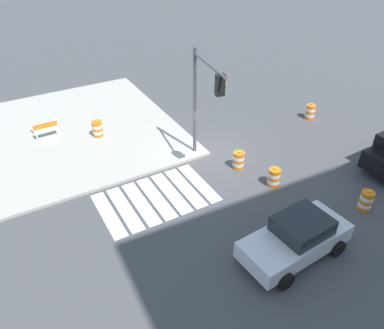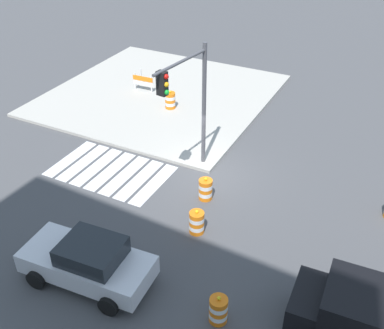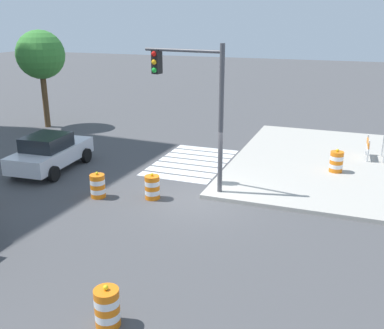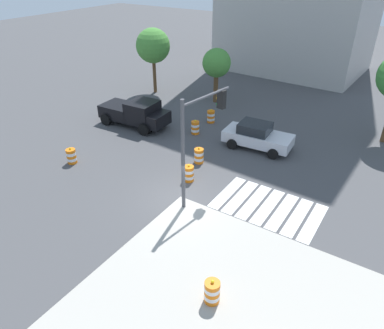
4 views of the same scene
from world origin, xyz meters
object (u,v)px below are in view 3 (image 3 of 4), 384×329
Objects in this scene: traffic_barrel_far_curb at (107,307)px; traffic_barrel_on_sidewalk at (336,162)px; traffic_light_pole at (193,91)px; sports_car at (50,152)px; construction_barricade at (371,147)px; traffic_barrel_crosswalk_end at (98,186)px; street_tree_streetside_near at (41,55)px; traffic_barrel_near_corner at (152,187)px.

traffic_barrel_far_curb is 12.75m from traffic_barrel_on_sidewalk.
traffic_light_pole is at bearing 7.09° from traffic_barrel_far_curb.
sports_car is 7.48m from traffic_light_pole.
traffic_light_pole is (-3.79, 5.16, 3.31)m from traffic_barrel_on_sidewalk.
traffic_light_pole reaches higher than construction_barricade.
traffic_light_pole reaches higher than sports_car.
traffic_barrel_crosswalk_end is 0.18× the size of street_tree_streetside_near.
traffic_barrel_crosswalk_end is 12.75m from construction_barricade.
street_tree_streetside_near is at bearing 88.44° from construction_barricade.
traffic_light_pole is at bearing 133.88° from construction_barricade.
traffic_light_pole is (1.35, -1.14, 3.46)m from traffic_barrel_near_corner.
street_tree_streetside_near is at bearing 60.72° from traffic_light_pole.
traffic_barrel_near_corner is at bearing -104.50° from sports_car.
traffic_light_pole is 13.97m from street_tree_streetside_near.
traffic_barrel_far_curb is at bearing 159.19° from construction_barricade.
street_tree_streetside_near reaches higher than traffic_light_pole.
traffic_barrel_far_curb is 0.18× the size of street_tree_streetside_near.
traffic_barrel_far_curb is at bearing -136.91° from sports_car.
traffic_barrel_near_corner is (-1.47, -5.67, -0.36)m from sports_car.
street_tree_streetside_near is at bearing 38.66° from sports_car.
construction_barricade is (8.27, -9.70, 0.27)m from traffic_barrel_crosswalk_end.
construction_barricade is at bearing -91.56° from street_tree_streetside_near.
construction_barricade is 9.66m from traffic_light_pole.
traffic_barrel_near_corner is at bearing 17.42° from traffic_barrel_far_curb.
traffic_barrel_on_sidewalk is 0.78× the size of construction_barricade.
traffic_barrel_near_corner is 0.19× the size of traffic_light_pole.
traffic_barrel_near_corner is 7.24m from traffic_barrel_far_curb.
street_tree_streetside_near is (6.72, 5.38, 3.53)m from sports_car.
traffic_barrel_near_corner is 8.14m from traffic_barrel_on_sidewalk.
traffic_light_pole reaches higher than traffic_barrel_crosswalk_end.
sports_car reaches higher than traffic_barrel_near_corner.
street_tree_streetside_near is (3.04, 17.34, 3.74)m from traffic_barrel_on_sidewalk.
traffic_barrel_on_sidewalk is 7.21m from traffic_light_pole.
traffic_barrel_crosswalk_end is at bearing -134.12° from street_tree_streetside_near.
traffic_barrel_far_curb is at bearing -146.65° from traffic_barrel_crosswalk_end.
street_tree_streetside_near reaches higher than traffic_barrel_crosswalk_end.
traffic_light_pole is (8.26, 1.03, 3.46)m from traffic_barrel_far_curb.
traffic_barrel_near_corner is at bearing -73.36° from traffic_barrel_crosswalk_end.
traffic_barrel_crosswalk_end is 0.78× the size of construction_barricade.
street_tree_streetside_near is at bearing 80.07° from traffic_barrel_on_sidewalk.
traffic_barrel_crosswalk_end is at bearing -119.25° from sports_car.
traffic_barrel_far_curb is at bearing -162.58° from traffic_barrel_near_corner.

